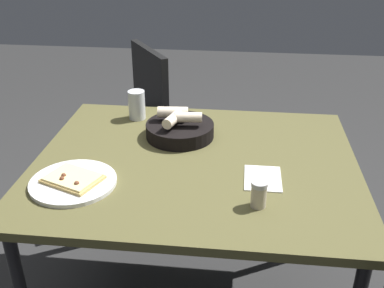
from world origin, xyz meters
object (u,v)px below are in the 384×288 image
Objects in this scene: pizza_plate at (73,181)px; chair_near at (131,118)px; dining_table at (195,175)px; beer_glass at (137,106)px; bread_basket at (180,128)px; pepper_shaker at (259,195)px.

pizza_plate is 0.32× the size of chair_near.
dining_table is 4.07× the size of pizza_plate.
pizza_plate is 2.30× the size of beer_glass.
pizza_plate is at bearing 142.57° from bread_basket.
beer_glass reaches higher than pizza_plate.
bread_basket is 0.76m from chair_near.
beer_glass is (0.34, 0.28, 0.12)m from dining_table.
pepper_shaker is 1.28m from chair_near.
pizza_plate is 0.49m from bread_basket.
chair_near is at bearing 28.45° from dining_table.
pepper_shaker is (-0.60, -0.50, -0.02)m from beer_glass.
chair_near reaches higher than pizza_plate.
beer_glass reaches higher than pepper_shaker.
pepper_shaker is (-0.44, -0.30, 0.00)m from bread_basket.
dining_table is 1.29× the size of chair_near.
pizza_plate is (-0.20, 0.38, 0.07)m from dining_table.
bread_basket is 0.53m from pepper_shaker.
pepper_shaker is at bearing -146.10° from bread_basket.
bread_basket reaches higher than pepper_shaker.
bread_basket is (0.18, 0.08, 0.10)m from dining_table.
bread_basket is at bearing -37.43° from pizza_plate.
chair_near is at bearing 3.55° from pizza_plate.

